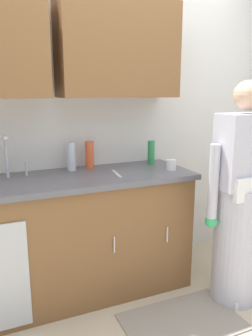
# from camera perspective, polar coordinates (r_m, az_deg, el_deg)

# --- Properties ---
(ground_plane) EXTENTS (9.00, 9.00, 0.00)m
(ground_plane) POSITION_cam_1_polar(r_m,az_deg,el_deg) (2.48, 8.14, -25.80)
(ground_plane) COLOR beige
(kitchen_wall_with_uppers) EXTENTS (4.80, 0.44, 2.70)m
(kitchen_wall_with_uppers) POSITION_cam_1_polar(r_m,az_deg,el_deg) (2.78, -4.31, 11.45)
(kitchen_wall_with_uppers) COLOR silver
(kitchen_wall_with_uppers) RESTS_ON ground
(counter_cabinet) EXTENTS (1.90, 0.62, 0.90)m
(counter_cabinet) POSITION_cam_1_polar(r_m,az_deg,el_deg) (2.62, -10.54, -12.01)
(counter_cabinet) COLOR brown
(counter_cabinet) RESTS_ON ground
(countertop) EXTENTS (1.96, 0.66, 0.04)m
(countertop) POSITION_cam_1_polar(r_m,az_deg,el_deg) (2.46, -10.92, -2.01)
(countertop) COLOR #595960
(countertop) RESTS_ON counter_cabinet
(sink) EXTENTS (0.50, 0.36, 0.35)m
(sink) POSITION_cam_1_polar(r_m,az_deg,el_deg) (2.42, -18.27, -2.54)
(sink) COLOR #B7BABF
(sink) RESTS_ON counter_cabinet
(person_at_sink) EXTENTS (0.55, 0.34, 1.62)m
(person_at_sink) POSITION_cam_1_polar(r_m,az_deg,el_deg) (2.57, 18.75, -7.13)
(person_at_sink) COLOR white
(person_at_sink) RESTS_ON ground
(floor_mat) EXTENTS (0.80, 0.50, 0.01)m
(floor_mat) POSITION_cam_1_polar(r_m,az_deg,el_deg) (2.55, 9.56, -24.41)
(floor_mat) COLOR gray
(floor_mat) RESTS_ON ground
(bottle_soap) EXTENTS (0.07, 0.07, 0.22)m
(bottle_soap) POSITION_cam_1_polar(r_m,az_deg,el_deg) (2.70, -6.24, 2.23)
(bottle_soap) COLOR #E05933
(bottle_soap) RESTS_ON countertop
(bottle_water_short) EXTENTS (0.06, 0.06, 0.20)m
(bottle_water_short) POSITION_cam_1_polar(r_m,az_deg,el_deg) (2.84, 4.30, 2.64)
(bottle_water_short) COLOR #2D8C4C
(bottle_water_short) RESTS_ON countertop
(bottle_cleaner_spray) EXTENTS (0.07, 0.07, 0.22)m
(bottle_cleaner_spray) POSITION_cam_1_polar(r_m,az_deg,el_deg) (2.64, -9.32, 1.96)
(bottle_cleaner_spray) COLOR silver
(bottle_cleaner_spray) RESTS_ON countertop
(cup_by_sink) EXTENTS (0.08, 0.08, 0.08)m
(cup_by_sink) POSITION_cam_1_polar(r_m,az_deg,el_deg) (2.65, 7.72, 0.55)
(cup_by_sink) COLOR white
(cup_by_sink) RESTS_ON countertop
(knife_on_counter) EXTENTS (0.05, 0.24, 0.01)m
(knife_on_counter) POSITION_cam_1_polar(r_m,az_deg,el_deg) (2.51, -1.62, -0.97)
(knife_on_counter) COLOR silver
(knife_on_counter) RESTS_ON countertop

